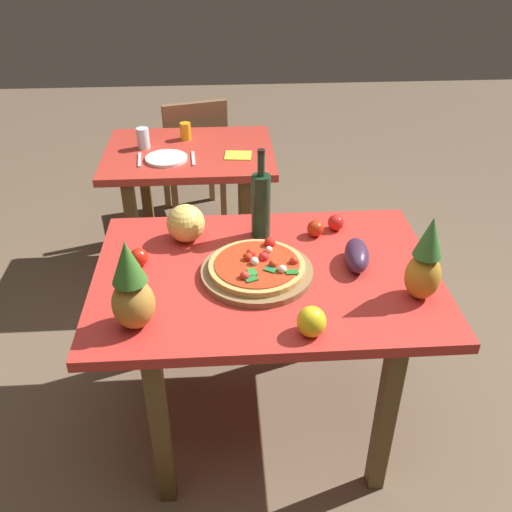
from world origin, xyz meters
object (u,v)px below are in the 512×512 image
Objects in this scene: background_table at (190,171)px; pizza_board at (257,272)px; knife_utensil at (193,158)px; display_table at (266,290)px; pizza at (258,265)px; melon at (186,223)px; tomato_near_board at (139,257)px; tomato_beside_pepper at (315,228)px; drinking_glass_juice at (186,131)px; wine_bottle at (262,204)px; pineapple_left at (425,263)px; drinking_glass_water at (143,138)px; eggplant at (357,255)px; pineapple_right at (131,290)px; dinner_plate at (166,158)px; dining_chair at (194,153)px; fork_utensil at (140,160)px; napkin_folded at (238,155)px; bell_pepper at (311,322)px.

background_table is 2.23× the size of pizza_board.
knife_utensil is (-0.26, 1.08, -0.01)m from pizza_board.
pizza is at bearing -149.75° from display_table.
tomato_near_board is at bearing -134.73° from melon.
drinking_glass_juice reaches higher than tomato_beside_pepper.
pineapple_left is (0.51, -0.45, -0.00)m from wine_bottle.
eggplant is at bearing -53.16° from drinking_glass_water.
tomato_near_board is (-0.17, -0.17, -0.04)m from melon.
pineapple_right reaches higher than dinner_plate.
display_table is 1.37m from drinking_glass_water.
dining_chair is 2.07× the size of pizza_board.
pizza_board is 1.15m from dinner_plate.
eggplant is (0.34, 0.02, 0.13)m from display_table.
pineapple_left reaches higher than eggplant.
fork_utensil is at bearing 176.36° from knife_utensil.
background_table is 13.23× the size of tomato_near_board.
eggplant is 1.22m from knife_utensil.
pineapple_right is 1.75× the size of knife_utensil.
drinking_glass_juice is at bearing 137.27° from napkin_folded.
pineapple_right is 0.37m from tomato_near_board.
fork_utensil is (-0.23, -0.29, -0.04)m from drinking_glass_juice.
wine_bottle reaches higher than background_table.
display_table is 18.33× the size of tomato_near_board.
pineapple_right is 1.52m from drinking_glass_water.
wine_bottle is 3.30× the size of drinking_glass_water.
display_table is at bearing -39.39° from melon.
tomato_beside_pepper is 1.14m from fork_utensil.
dinner_plate reaches higher than background_table.
pizza_board is 0.37m from tomato_beside_pepper.
tomato_near_board is (-0.14, -1.69, 0.29)m from dining_chair.
drinking_glass_juice reaches higher than pizza_board.
display_table is 1.15m from dinner_plate.
napkin_folded is (-0.18, 1.44, -0.04)m from bell_pepper.
dining_chair reaches higher than bell_pepper.
knife_utensil is at bearing -173.46° from napkin_folded.
pizza is 1.11× the size of pineapple_right.
tomato_near_board is 0.73× the size of drinking_glass_juice.
drinking_glass_water reaches higher than background_table.
dinner_plate is (-0.09, -0.29, -0.04)m from drinking_glass_juice.
pineapple_left reaches higher than dinner_plate.
pizza is at bearing -44.60° from melon.
dinner_plate is (-0.95, 1.25, -0.13)m from pineapple_left.
wine_bottle reaches higher than pineapple_right.
fork_utensil is at bearing 116.80° from pizza.
display_table is 13.36× the size of drinking_glass_juice.
drinking_glass_water is at bearing 144.22° from knife_utensil.
background_table is 1.25m from pizza_board.
pineapple_left is at bearing -16.67° from pizza_board.
display_table is 0.57m from pineapple_right.
pineapple_right is (-0.44, -0.28, 0.23)m from display_table.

